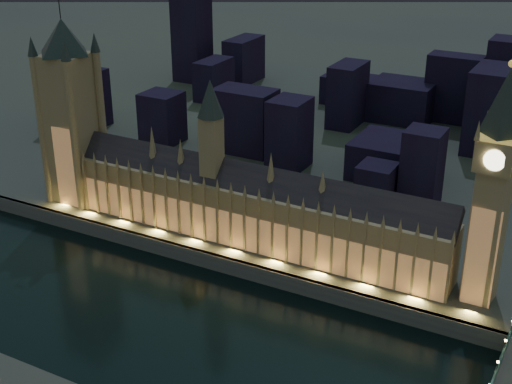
% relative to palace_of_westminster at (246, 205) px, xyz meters
% --- Properties ---
extents(ground_plane, '(2000.00, 2000.00, 0.00)m').
position_rel_palace_of_westminster_xyz_m(ground_plane, '(3.85, -61.74, -26.37)').
color(ground_plane, black).
rests_on(ground_plane, ground).
extents(north_bank, '(2000.00, 960.00, 8.00)m').
position_rel_palace_of_westminster_xyz_m(north_bank, '(3.85, 458.26, -22.37)').
color(north_bank, '#413D40').
rests_on(north_bank, ground).
extents(embankment_wall, '(2000.00, 2.50, 8.00)m').
position_rel_palace_of_westminster_xyz_m(embankment_wall, '(3.85, -20.74, -22.37)').
color(embankment_wall, '#4A4253').
rests_on(embankment_wall, ground).
extents(palace_of_westminster, '(202.00, 21.86, 78.00)m').
position_rel_palace_of_westminster_xyz_m(palace_of_westminster, '(0.00, 0.00, 0.00)').
color(palace_of_westminster, '#938250').
rests_on(palace_of_westminster, north_bank).
extents(victoria_tower, '(31.68, 31.68, 110.20)m').
position_rel_palace_of_westminster_xyz_m(victoria_tower, '(-106.15, 0.18, 36.07)').
color(victoria_tower, '#938250').
rests_on(victoria_tower, north_bank).
extents(elizabeth_tower, '(18.00, 18.00, 105.65)m').
position_rel_palace_of_westminster_xyz_m(elizabeth_tower, '(111.85, 0.18, 40.47)').
color(elizabeth_tower, '#938250').
rests_on(elizabeth_tower, north_bank).
extents(city_backdrop, '(483.34, 215.63, 83.99)m').
position_rel_palace_of_westminster_xyz_m(city_backdrop, '(38.89, 185.66, 4.45)').
color(city_backdrop, black).
rests_on(city_backdrop, north_bank).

